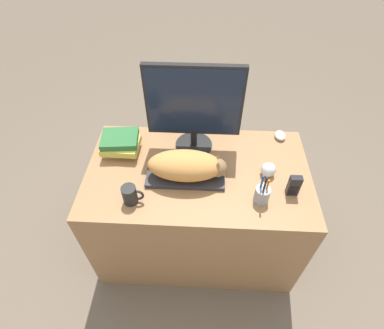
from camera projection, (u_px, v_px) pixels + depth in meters
name	position (u px, v px, depth m)	size (l,w,h in m)	color
ground_plane	(194.00, 288.00, 1.87)	(12.00, 12.00, 0.00)	#6B5B4C
desk	(197.00, 210.00, 1.84)	(1.18, 0.68, 0.72)	#9E7047
keyboard	(185.00, 177.00, 1.53)	(0.40, 0.16, 0.02)	#2D2D33
cat	(188.00, 166.00, 1.47)	(0.39, 0.18, 0.14)	#D18C47
monitor	(194.00, 106.00, 1.50)	(0.49, 0.21, 0.50)	black
computer_mouse	(280.00, 135.00, 1.74)	(0.06, 0.08, 0.03)	silver
coffee_mug	(130.00, 195.00, 1.40)	(0.10, 0.07, 0.10)	black
pen_cup	(262.00, 194.00, 1.41)	(0.07, 0.07, 0.19)	#939399
baseball	(268.00, 170.00, 1.53)	(0.08, 0.08, 0.08)	silver
phone	(294.00, 186.00, 1.43)	(0.06, 0.03, 0.12)	black
book_stack	(121.00, 144.00, 1.63)	(0.21, 0.18, 0.10)	#C6B284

